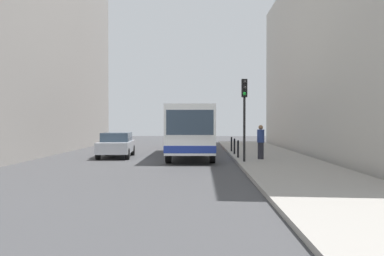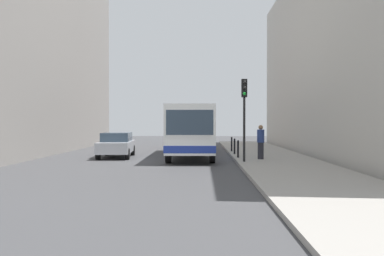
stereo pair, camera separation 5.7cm
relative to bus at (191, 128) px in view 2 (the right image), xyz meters
name	(u,v)px [view 2 (the right image)]	position (x,y,z in m)	size (l,w,h in m)	color
ground_plane	(175,161)	(-0.81, -2.91, -1.73)	(80.00, 80.00, 0.00)	#424244
sidewalk	(275,160)	(4.59, -2.91, -1.65)	(4.40, 40.00, 0.15)	#9E9991
building_right	(362,53)	(10.69, 1.09, 4.70)	(7.00, 32.00, 12.84)	#BCB7AD
bus	(191,128)	(0.00, 0.00, 0.00)	(2.62, 11.04, 3.00)	white
car_beside_bus	(117,144)	(-4.46, -0.62, -0.94)	(2.08, 4.50, 1.48)	#A5A8AD
car_behind_bus	(186,138)	(-0.68, 9.46, -0.94)	(1.91, 4.42, 1.48)	maroon
traffic_light	(244,104)	(2.74, -4.68, 1.28)	(0.28, 0.33, 4.10)	black
bollard_near	(238,149)	(2.64, -2.31, -1.10)	(0.11, 0.11, 0.95)	black
bollard_mid	(235,146)	(2.64, 0.19, -1.10)	(0.11, 0.11, 0.95)	black
bollard_far	(232,144)	(2.64, 2.70, -1.10)	(0.11, 0.11, 0.95)	black
pedestrian_near_signal	(261,142)	(3.75, -3.27, -0.67)	(0.38, 0.38, 1.81)	#26262D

